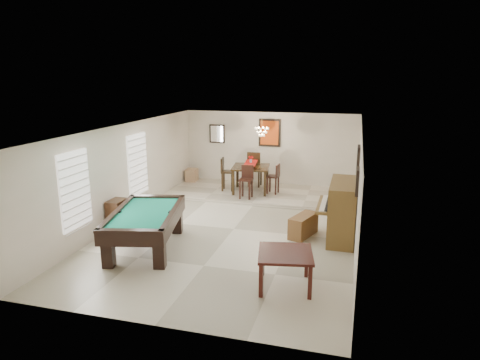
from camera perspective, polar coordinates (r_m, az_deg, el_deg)
The scene contains 26 objects.
ground_plane at distance 11.03m, azimuth -0.83°, elevation -6.59°, with size 6.00×9.00×0.02m, color beige.
wall_back at distance 14.92m, azimuth 3.96°, elevation 4.04°, with size 6.00×0.04×2.60m, color silver.
wall_front at distance 6.65m, azimuth -11.81°, elevation -9.00°, with size 6.00×0.04×2.60m, color silver.
wall_left at distance 11.81m, azimuth -14.98°, elevation 0.95°, with size 0.04×9.00×2.60m, color silver.
wall_right at distance 10.25m, azimuth 15.49°, elevation -1.03°, with size 0.04×9.00×2.60m, color silver.
ceiling at distance 10.40m, azimuth -0.88°, elevation 7.00°, with size 6.00×9.00×0.04m, color white.
dining_step at distance 14.00m, azimuth 2.86°, elevation -1.81°, with size 6.00×2.50×0.12m, color beige.
window_left_front at distance 9.99m, azimuth -21.15°, elevation -1.26°, with size 0.06×1.00×1.70m, color white.
window_left_rear at distance 12.28m, azimuth -13.50°, elevation 2.01°, with size 0.06×1.00×1.70m, color white.
pool_table at distance 9.96m, azimuth -12.43°, elevation -6.58°, with size 1.37×2.54×0.85m, color black, non-canonical shape.
square_table at distance 8.13m, azimuth 6.02°, elevation -11.78°, with size 0.99×0.99×0.68m, color black, non-canonical shape.
upright_piano at distance 10.49m, azimuth 12.61°, elevation -3.93°, with size 0.94×1.68×1.40m, color brown, non-canonical shape.
piano_bench at distance 10.61m, azimuth 8.43°, elevation -6.03°, with size 0.37×0.94×0.52m, color brown.
apothecary_chest at distance 11.19m, azimuth -16.02°, elevation -4.58°, with size 0.36×0.54×0.81m, color black.
dining_table at distance 13.90m, azimuth 1.44°, elevation 0.37°, with size 1.16×1.16×0.96m, color black, non-canonical shape.
flower_vase at distance 13.77m, azimuth 1.45°, elevation 2.79°, with size 0.14×0.14×0.24m, color red, non-canonical shape.
dining_chair_south at distance 13.13m, azimuth 0.81°, elevation -0.29°, with size 0.38×0.38×1.02m, color black, non-canonical shape.
dining_chair_north at distance 14.57m, azimuth 2.00°, elevation 1.51°, with size 0.45×0.45×1.21m, color black, non-canonical shape.
dining_chair_west at distance 14.04m, azimuth -1.63°, elevation 0.77°, with size 0.40×0.40×1.08m, color black, non-canonical shape.
dining_chair_east at distance 13.73m, azimuth 4.41°, elevation 0.17°, with size 0.35×0.35×0.96m, color black, non-canonical shape.
corner_bench at distance 15.45m, azimuth -6.46°, elevation 0.68°, with size 0.38×0.48×0.43m, color #A8805B.
chandelier at distance 13.53m, azimuth 2.92°, elevation 6.89°, with size 0.44×0.44×0.60m, color #FFE5B2, non-canonical shape.
back_painting at distance 14.79m, azimuth 3.97°, elevation 6.30°, with size 0.75×0.06×0.95m, color #D84C14.
back_mirror at distance 15.29m, azimuth -3.08°, elevation 6.19°, with size 0.55×0.06×0.65m, color white.
right_picture_upper at distance 10.41m, azimuth 15.49°, elevation 2.59°, with size 0.06×0.55×0.65m, color slate.
right_picture_lower at distance 9.18m, azimuth 15.38°, elevation -0.16°, with size 0.06×0.45×0.55m, color gray.
Camera 1 is at (2.87, -9.92, 3.86)m, focal length 32.00 mm.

